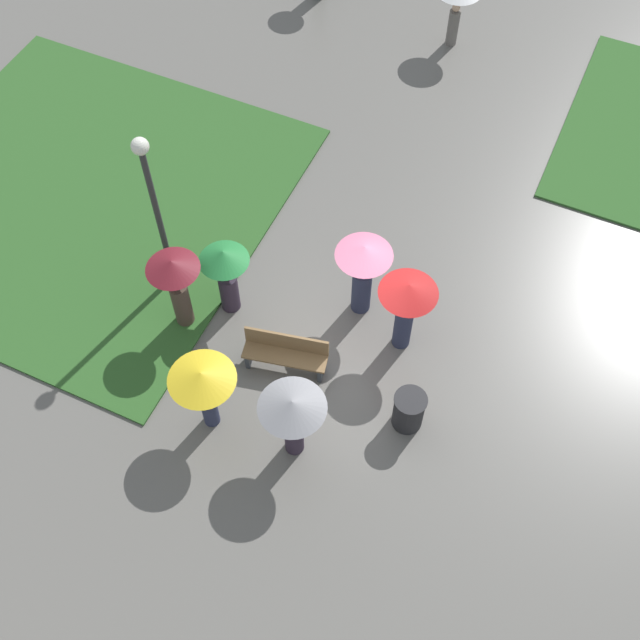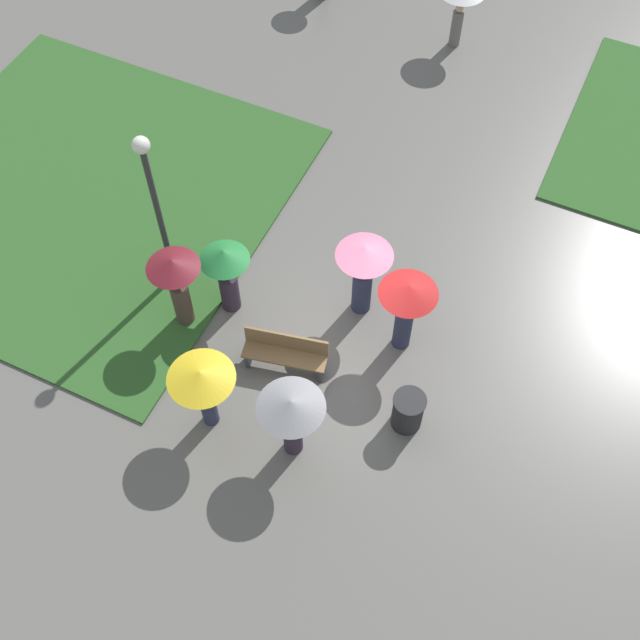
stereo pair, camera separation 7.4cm
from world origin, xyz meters
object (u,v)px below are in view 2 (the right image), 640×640
at_px(crowd_person_pink, 364,266).
at_px(trash_bin, 408,411).
at_px(crowd_person_grey, 291,414).
at_px(crowd_person_yellow, 202,383).
at_px(crowd_person_green, 226,269).
at_px(lamp_post, 153,194).
at_px(crowd_person_maroon, 177,280).
at_px(park_bench, 285,352).
at_px(crowd_person_red, 407,302).

bearing_deg(crowd_person_pink, trash_bin, 121.64).
distance_m(trash_bin, crowd_person_grey, 2.31).
xyz_separation_m(crowd_person_pink, crowd_person_yellow, (-1.50, -3.50, 0.05)).
distance_m(trash_bin, crowd_person_green, 4.36).
distance_m(lamp_post, crowd_person_pink, 4.10).
height_order(lamp_post, crowd_person_pink, lamp_post).
distance_m(lamp_post, crowd_person_maroon, 1.65).
bearing_deg(park_bench, crowd_person_pink, 55.22).
bearing_deg(park_bench, crowd_person_red, 25.26).
xyz_separation_m(trash_bin, crowd_person_pink, (-1.79, 2.02, 0.92)).
xyz_separation_m(lamp_post, crowd_person_red, (4.85, 0.52, -1.16)).
distance_m(crowd_person_pink, crowd_person_maroon, 3.53).
bearing_deg(crowd_person_maroon, park_bench, -79.84).
bearing_deg(crowd_person_green, crowd_person_red, 0.98).
bearing_deg(crowd_person_grey, crowd_person_pink, -66.72).
height_order(crowd_person_pink, crowd_person_red, crowd_person_pink).
bearing_deg(crowd_person_pink, crowd_person_red, 146.94).
bearing_deg(trash_bin, lamp_post, 169.37).
distance_m(crowd_person_green, crowd_person_red, 3.51).
bearing_deg(crowd_person_red, crowd_person_yellow, -4.56).
height_order(park_bench, lamp_post, lamp_post).
height_order(crowd_person_maroon, crowd_person_red, crowd_person_maroon).
distance_m(park_bench, crowd_person_maroon, 2.44).
height_order(park_bench, crowd_person_yellow, crowd_person_yellow).
height_order(crowd_person_grey, crowd_person_red, crowd_person_red).
bearing_deg(crowd_person_yellow, park_bench, -113.87).
distance_m(crowd_person_yellow, crowd_person_red, 3.98).
relative_size(park_bench, crowd_person_maroon, 0.85).
bearing_deg(crowd_person_yellow, lamp_post, -47.67).
bearing_deg(crowd_person_yellow, crowd_person_pink, -113.16).
height_order(trash_bin, crowd_person_pink, crowd_person_pink).
xyz_separation_m(park_bench, crowd_person_grey, (0.89, -1.50, 0.87)).
bearing_deg(crowd_person_pink, crowd_person_grey, 82.16).
bearing_deg(crowd_person_maroon, lamp_post, 54.71).
xyz_separation_m(crowd_person_pink, crowd_person_red, (1.06, -0.45, 0.05)).
bearing_deg(lamp_post, park_bench, -16.13).
distance_m(crowd_person_pink, crowd_person_red, 1.15).
bearing_deg(trash_bin, crowd_person_maroon, 177.14).
height_order(crowd_person_grey, crowd_person_green, crowd_person_grey).
bearing_deg(crowd_person_maroon, trash_bin, -81.00).
distance_m(park_bench, trash_bin, 2.57).
relative_size(park_bench, crowd_person_yellow, 0.93).
distance_m(park_bench, crowd_person_grey, 1.95).
relative_size(lamp_post, crowd_person_grey, 2.21).
bearing_deg(lamp_post, crowd_person_maroon, -47.16).
height_order(park_bench, crowd_person_maroon, crowd_person_maroon).
relative_size(lamp_post, crowd_person_yellow, 2.21).
relative_size(crowd_person_pink, crowd_person_grey, 1.09).
xyz_separation_m(lamp_post, trash_bin, (5.59, -1.05, -2.13)).
relative_size(park_bench, lamp_post, 0.42).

